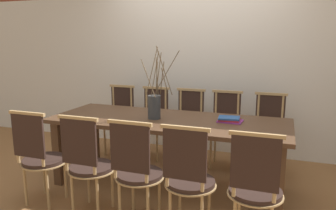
% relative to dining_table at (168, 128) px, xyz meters
% --- Properties ---
extents(ground_plane, '(16.00, 16.00, 0.00)m').
position_rel_dining_table_xyz_m(ground_plane, '(0.00, 0.00, -0.65)').
color(ground_plane, olive).
extents(wall_rear, '(12.00, 0.06, 3.20)m').
position_rel_dining_table_xyz_m(wall_rear, '(0.00, 1.32, 0.95)').
color(wall_rear, silver).
rests_on(wall_rear, ground_plane).
extents(dining_table, '(2.49, 0.93, 0.75)m').
position_rel_dining_table_xyz_m(dining_table, '(0.00, 0.00, 0.00)').
color(dining_table, '#4C3321').
rests_on(dining_table, ground_plane).
extents(chair_near_leftend, '(0.42, 0.42, 0.94)m').
position_rel_dining_table_xyz_m(chair_near_leftend, '(-1.00, -0.79, -0.16)').
color(chair_near_leftend, black).
rests_on(chair_near_leftend, ground_plane).
extents(chair_near_left, '(0.42, 0.42, 0.94)m').
position_rel_dining_table_xyz_m(chair_near_left, '(-0.47, -0.79, -0.16)').
color(chair_near_left, black).
rests_on(chair_near_left, ground_plane).
extents(chair_near_center, '(0.42, 0.42, 0.94)m').
position_rel_dining_table_xyz_m(chair_near_center, '(0.01, -0.79, -0.16)').
color(chair_near_center, black).
rests_on(chair_near_center, ground_plane).
extents(chair_near_right, '(0.42, 0.42, 0.94)m').
position_rel_dining_table_xyz_m(chair_near_right, '(0.46, -0.79, -0.16)').
color(chair_near_right, black).
rests_on(chair_near_right, ground_plane).
extents(chair_near_rightend, '(0.42, 0.42, 0.94)m').
position_rel_dining_table_xyz_m(chair_near_rightend, '(0.97, -0.79, -0.16)').
color(chair_near_rightend, black).
rests_on(chair_near_rightend, ground_plane).
extents(chair_far_leftend, '(0.42, 0.42, 0.94)m').
position_rel_dining_table_xyz_m(chair_far_leftend, '(-1.01, 0.79, -0.16)').
color(chair_far_leftend, black).
rests_on(chair_far_leftend, ground_plane).
extents(chair_far_left, '(0.42, 0.42, 0.94)m').
position_rel_dining_table_xyz_m(chair_far_left, '(-0.50, 0.79, -0.16)').
color(chair_far_left, black).
rests_on(chair_far_left, ground_plane).
extents(chair_far_center, '(0.42, 0.42, 0.94)m').
position_rel_dining_table_xyz_m(chair_far_center, '(-0.01, 0.79, -0.16)').
color(chair_far_center, black).
rests_on(chair_far_center, ground_plane).
extents(chair_far_right, '(0.42, 0.42, 0.94)m').
position_rel_dining_table_xyz_m(chair_far_right, '(0.46, 0.79, -0.16)').
color(chair_far_right, black).
rests_on(chair_far_right, ground_plane).
extents(chair_far_rightend, '(0.42, 0.42, 0.94)m').
position_rel_dining_table_xyz_m(chair_far_rightend, '(0.99, 0.79, -0.16)').
color(chair_far_rightend, black).
rests_on(chair_far_rightend, ground_plane).
extents(vase_centerpiece, '(0.37, 0.42, 0.76)m').
position_rel_dining_table_xyz_m(vase_centerpiece, '(-0.14, -0.03, 0.24)').
color(vase_centerpiece, '#33383D').
rests_on(vase_centerpiece, dining_table).
extents(book_stack, '(0.25, 0.20, 0.05)m').
position_rel_dining_table_xyz_m(book_stack, '(0.63, 0.11, 0.12)').
color(book_stack, '#842D8C').
rests_on(book_stack, dining_table).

